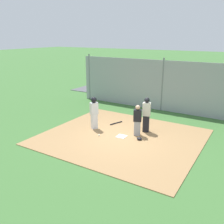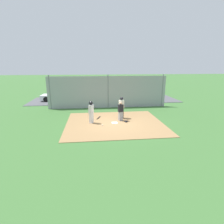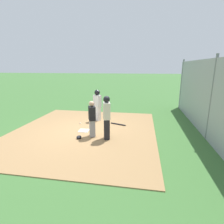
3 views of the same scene
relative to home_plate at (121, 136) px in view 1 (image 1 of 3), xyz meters
name	(u,v)px [view 1 (image 1 of 3)]	position (x,y,z in m)	size (l,w,h in m)	color
ground_plane	(121,137)	(0.00, 0.00, -0.04)	(140.00, 140.00, 0.00)	#3D6B33
dirt_infield	(121,137)	(0.00, 0.00, -0.03)	(7.20, 6.40, 0.03)	#9E774C
home_plate	(121,136)	(0.00, 0.00, 0.00)	(0.44, 0.44, 0.02)	white
catcher	(137,120)	(-0.55, -0.56, 0.76)	(0.45, 0.39, 1.51)	#9E9EA3
umpire	(146,114)	(-0.71, -1.21, 0.92)	(0.44, 0.35, 1.76)	black
runner	(94,111)	(1.74, -0.21, 0.95)	(0.41, 0.46, 1.67)	silver
baseball_bat	(116,123)	(1.14, -1.43, 0.02)	(0.06, 0.06, 0.83)	black
catcher_mask	(139,139)	(-0.90, -0.09, 0.05)	(0.24, 0.20, 0.12)	black
baseball	(99,135)	(0.95, 0.51, 0.03)	(0.07, 0.07, 0.07)	white
backstop_fence	(162,86)	(0.00, -5.22, 1.56)	(12.00, 0.10, 3.35)	#93999E
parking_lot	(180,97)	(0.00, -9.37, -0.02)	(18.00, 5.20, 0.04)	#515156
parked_car_red	(179,90)	(0.04, -9.04, 0.57)	(4.40, 2.34, 1.28)	maroon
parked_car_silver	(142,86)	(3.23, -9.17, 0.57)	(4.25, 1.98, 1.28)	#B2B2B7
parked_car_white	(120,82)	(5.56, -9.51, 0.57)	(4.30, 2.08, 1.28)	silver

